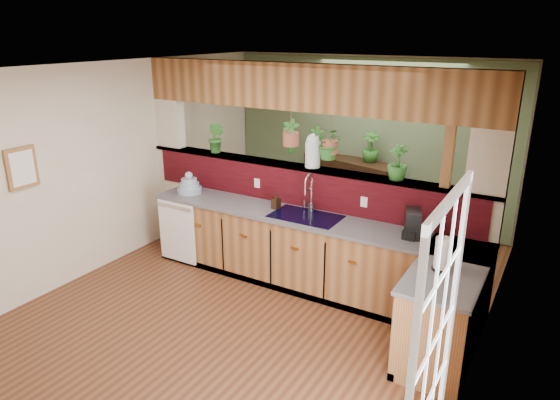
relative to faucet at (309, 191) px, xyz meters
The scene contains 28 objects.
ground 1.63m from the faucet, 100.68° to the right, with size 4.60×7.00×0.01m, color #532C19.
ceiling 1.85m from the faucet, 100.68° to the right, with size 4.60×7.00×0.01m, color brown.
wall_back 2.38m from the faucet, 95.14° to the left, with size 4.60×0.02×2.60m, color beige.
wall_left 2.76m from the faucet, 155.80° to the right, with size 0.02×7.00×2.60m, color beige.
wall_right 2.38m from the faucet, 28.43° to the right, with size 0.02×7.00×2.60m, color beige.
pass_through_partition 0.29m from the faucet, 130.08° to the left, with size 4.60×0.21×2.60m.
pass_through_ledge 0.37m from the faucet, 134.03° to the left, with size 4.60×0.21×0.04m, color brown.
header_beam 1.21m from the faucet, 134.03° to the left, with size 4.60×0.15×0.55m, color brown.
sage_backwall 2.36m from the faucet, 95.18° to the left, with size 4.55×0.02×2.55m, color #576E4B.
countertop 0.98m from the faucet, 22.69° to the right, with size 4.14×1.52×0.90m.
dishwasher 1.89m from the faucet, 164.58° to the right, with size 0.58×0.03×0.82m.
navy_sink 0.37m from the faucet, 76.56° to the right, with size 0.82×0.50×0.18m.
french_door 3.19m from the faucet, 49.75° to the right, with size 0.06×1.02×2.16m, color white.
framed_print 3.17m from the faucet, 142.18° to the right, with size 0.04×0.35×0.45m.
faucet is the anchor object (origin of this frame).
dish_stack 1.73m from the faucet, behind, with size 0.33×0.33×0.29m.
soap_dispenser 0.44m from the faucet, 165.58° to the right, with size 0.09×0.09×0.20m, color #331F12.
coffee_maker 1.29m from the faucet, ahead, with size 0.16×0.26×0.29m.
paper_towel 1.88m from the faucet, 23.38° to the right, with size 0.16×0.16×0.33m.
glass_jar 0.50m from the faucet, 109.28° to the left, with size 0.18×0.18×0.41m.
ledge_plant_left 1.59m from the faucet, behind, with size 0.23×0.19×0.42m, color #286322.
ledge_plant_right 1.08m from the faucet, 12.90° to the left, with size 0.22×0.22×0.39m, color #286322.
hanging_plant_a 0.84m from the faucet, 149.85° to the left, with size 0.23×0.19×0.53m.
hanging_plant_b 0.76m from the faucet, 56.58° to the left, with size 0.38×0.34×0.50m.
shelving_console 2.25m from the faucet, 99.62° to the left, with size 1.61×0.43×1.07m, color black.
shelf_plant_a 2.33m from the faucet, 114.47° to the left, with size 0.24×0.16×0.46m, color #286322.
shelf_plant_b 2.12m from the faucet, 91.24° to the left, with size 0.26×0.26×0.46m, color #286322.
floor_plant 1.40m from the faucet, 49.74° to the left, with size 0.72×0.63×0.81m, color #286322.
Camera 1 is at (2.74, -3.85, 2.96)m, focal length 32.00 mm.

